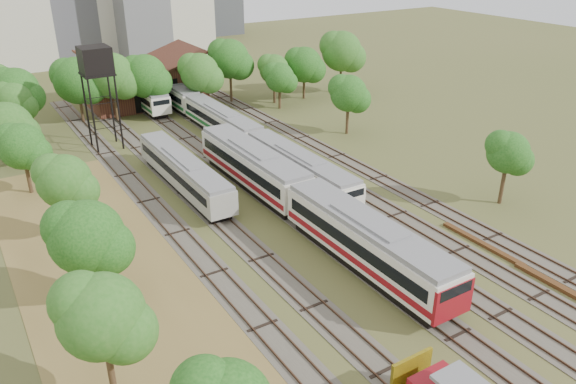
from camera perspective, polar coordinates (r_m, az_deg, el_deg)
ground at (r=41.29m, az=14.57°, el=-9.94°), size 240.00×240.00×0.00m
dry_grass_patch at (r=38.92m, az=-14.12°, el=-12.24°), size 14.00×60.00×0.04m
tracks at (r=58.40m, az=-3.48°, el=1.69°), size 24.60×80.00×0.19m
railcar_red_set at (r=48.13m, az=1.49°, el=-0.81°), size 3.28×34.58×4.07m
railcar_green_set at (r=69.71m, az=-6.70°, el=7.02°), size 2.75×52.08×3.39m
railcar_rear at (r=84.58m, az=-14.59°, el=9.60°), size 2.74×16.08×3.38m
old_grey_coach at (r=55.53m, az=-10.53°, el=2.01°), size 2.68×18.00×3.31m
water_tower at (r=66.92m, az=-18.95°, el=12.26°), size 3.38×3.38×11.67m
rail_pile_near at (r=44.46m, az=26.66°, el=-9.09°), size 0.58×8.67×0.29m
rail_pile_far at (r=48.20m, az=19.11°, el=-4.97°), size 0.50×8.01×0.26m
maintenance_shed at (r=86.48m, az=-14.47°, el=10.71°), size 16.45×11.55×7.58m
tree_band_left at (r=56.90m, az=-24.54°, el=4.26°), size 7.98×74.44×8.57m
tree_band_far at (r=80.25m, az=-8.99°, el=12.20°), size 51.58×11.87×9.44m
tree_band_right at (r=68.46m, az=6.58°, el=9.39°), size 5.79×41.31×7.40m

